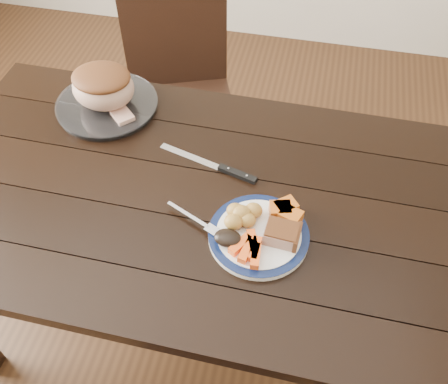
% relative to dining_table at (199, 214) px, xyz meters
% --- Properties ---
extents(ground, '(4.00, 4.00, 0.00)m').
position_rel_dining_table_xyz_m(ground, '(0.00, 0.00, -0.66)').
color(ground, '#472B16').
rests_on(ground, ground).
extents(dining_table, '(1.61, 0.92, 0.75)m').
position_rel_dining_table_xyz_m(dining_table, '(0.00, 0.00, 0.00)').
color(dining_table, black).
rests_on(dining_table, ground).
extents(chair_far, '(0.55, 0.55, 0.93)m').
position_rel_dining_table_xyz_m(chair_far, '(-0.27, 0.73, -0.13)').
color(chair_far, black).
rests_on(chair_far, ground).
extents(dinner_plate, '(0.26, 0.26, 0.02)m').
position_rel_dining_table_xyz_m(dinner_plate, '(0.19, -0.11, 0.10)').
color(dinner_plate, white).
rests_on(dinner_plate, dining_table).
extents(plate_rim, '(0.26, 0.26, 0.02)m').
position_rel_dining_table_xyz_m(plate_rim, '(0.19, -0.11, 0.11)').
color(plate_rim, '#0C173C').
rests_on(plate_rim, dinner_plate).
extents(serving_platter, '(0.32, 0.32, 0.02)m').
position_rel_dining_table_xyz_m(serving_platter, '(-0.38, 0.29, 0.10)').
color(serving_platter, white).
rests_on(serving_platter, dining_table).
extents(pork_slice, '(0.09, 0.07, 0.04)m').
position_rel_dining_table_xyz_m(pork_slice, '(0.25, -0.12, 0.13)').
color(pork_slice, tan).
rests_on(pork_slice, dinner_plate).
extents(roasted_potatoes, '(0.09, 0.09, 0.05)m').
position_rel_dining_table_xyz_m(roasted_potatoes, '(0.14, -0.08, 0.13)').
color(roasted_potatoes, gold).
rests_on(roasted_potatoes, dinner_plate).
extents(carrot_batons, '(0.08, 0.11, 0.02)m').
position_rel_dining_table_xyz_m(carrot_batons, '(0.18, -0.17, 0.12)').
color(carrot_batons, '#F95715').
rests_on(carrot_batons, dinner_plate).
extents(pumpkin_wedges, '(0.10, 0.09, 0.04)m').
position_rel_dining_table_xyz_m(pumpkin_wedges, '(0.25, -0.04, 0.13)').
color(pumpkin_wedges, orange).
rests_on(pumpkin_wedges, dinner_plate).
extents(dark_mushroom, '(0.07, 0.05, 0.03)m').
position_rel_dining_table_xyz_m(dark_mushroom, '(0.12, -0.15, 0.13)').
color(dark_mushroom, black).
rests_on(dark_mushroom, dinner_plate).
extents(fork, '(0.17, 0.09, 0.00)m').
position_rel_dining_table_xyz_m(fork, '(0.03, -0.11, 0.11)').
color(fork, silver).
rests_on(fork, dinner_plate).
extents(roast_joint, '(0.20, 0.17, 0.13)m').
position_rel_dining_table_xyz_m(roast_joint, '(-0.38, 0.29, 0.17)').
color(roast_joint, tan).
rests_on(roast_joint, serving_platter).
extents(cut_slice, '(0.09, 0.09, 0.02)m').
position_rel_dining_table_xyz_m(cut_slice, '(-0.31, 0.24, 0.12)').
color(cut_slice, tan).
rests_on(cut_slice, serving_platter).
extents(carving_knife, '(0.31, 0.11, 0.01)m').
position_rel_dining_table_xyz_m(carving_knife, '(0.06, 0.10, 0.10)').
color(carving_knife, silver).
rests_on(carving_knife, dining_table).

